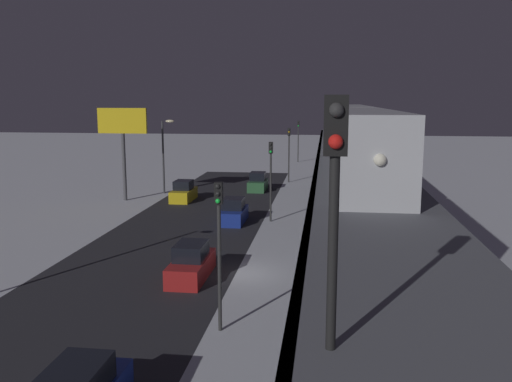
{
  "coord_description": "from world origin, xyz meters",
  "views": [
    {
      "loc": [
        -4.68,
        28.74,
        9.73
      ],
      "look_at": [
        1.24,
        -16.67,
        1.89
      ],
      "focal_mm": 37.74,
      "sensor_mm": 36.0,
      "label": 1
    }
  ],
  "objects": [
    {
      "name": "ground_plane",
      "position": [
        0.0,
        0.0,
        0.0
      ],
      "size": [
        240.0,
        240.0,
        0.0
      ],
      "primitive_type": "plane",
      "color": "silver"
    },
    {
      "name": "avenue_asphalt",
      "position": [
        5.73,
        0.0,
        0.0
      ],
      "size": [
        11.0,
        84.26,
        0.01
      ],
      "primitive_type": "cube",
      "color": "#28282D",
      "rests_on": "ground_plane"
    },
    {
      "name": "elevated_railway",
      "position": [
        -6.44,
        0.0,
        4.98
      ],
      "size": [
        5.0,
        84.26,
        5.8
      ],
      "color": "slate",
      "rests_on": "ground_plane"
    },
    {
      "name": "subway_train",
      "position": [
        -6.53,
        -8.4,
        7.58
      ],
      "size": [
        2.94,
        36.87,
        3.4
      ],
      "color": "#B7BABF",
      "rests_on": "elevated_railway"
    },
    {
      "name": "rail_signal",
      "position": [
        -4.82,
        20.64,
        8.52
      ],
      "size": [
        0.36,
        0.41,
        4.0
      ],
      "color": "black",
      "rests_on": "elevated_railway"
    },
    {
      "name": "sedan_blue_2",
      "position": [
        2.53,
        -12.67,
        0.8
      ],
      "size": [
        1.8,
        4.17,
        1.97
      ],
      "rotation": [
        0.0,
        0.0,
        3.14
      ],
      "color": "navy",
      "rests_on": "ground_plane"
    },
    {
      "name": "sedan_red",
      "position": [
        2.53,
        1.02,
        0.8
      ],
      "size": [
        1.8,
        4.64,
        1.97
      ],
      "rotation": [
        0.0,
        0.0,
        3.14
      ],
      "color": "#A51E1E",
      "rests_on": "ground_plane"
    },
    {
      "name": "sedan_yellow",
      "position": [
        8.93,
        -21.25,
        0.8
      ],
      "size": [
        1.8,
        4.17,
        1.97
      ],
      "color": "gold",
      "rests_on": "ground_plane"
    },
    {
      "name": "sedan_green",
      "position": [
        2.53,
        -28.07,
        0.8
      ],
      "size": [
        1.8,
        4.1,
        1.97
      ],
      "rotation": [
        0.0,
        0.0,
        3.14
      ],
      "color": "#2D6038",
      "rests_on": "ground_plane"
    },
    {
      "name": "traffic_light_near",
      "position": [
        -0.37,
        7.54,
        4.2
      ],
      "size": [
        0.32,
        0.44,
        6.4
      ],
      "color": "#2D2D2D",
      "rests_on": "ground_plane"
    },
    {
      "name": "traffic_light_mid",
      "position": [
        -0.37,
        -13.35,
        4.2
      ],
      "size": [
        0.32,
        0.44,
        6.4
      ],
      "color": "#2D2D2D",
      "rests_on": "ground_plane"
    },
    {
      "name": "traffic_light_far",
      "position": [
        -0.37,
        -34.24,
        4.2
      ],
      "size": [
        0.32,
        0.44,
        6.4
      ],
      "color": "#2D2D2D",
      "rests_on": "ground_plane"
    },
    {
      "name": "traffic_light_distant",
      "position": [
        -0.37,
        -55.13,
        4.2
      ],
      "size": [
        0.32,
        0.44,
        6.4
      ],
      "color": "#2D2D2D",
      "rests_on": "ground_plane"
    },
    {
      "name": "commercial_billboard",
      "position": [
        14.6,
        -20.66,
        6.83
      ],
      "size": [
        4.8,
        0.36,
        8.9
      ],
      "color": "#4C4C51",
      "rests_on": "ground_plane"
    },
    {
      "name": "street_lamp_far",
      "position": [
        11.8,
        -25.0,
        4.81
      ],
      "size": [
        1.35,
        0.44,
        7.65
      ],
      "color": "#38383D",
      "rests_on": "ground_plane"
    }
  ]
}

